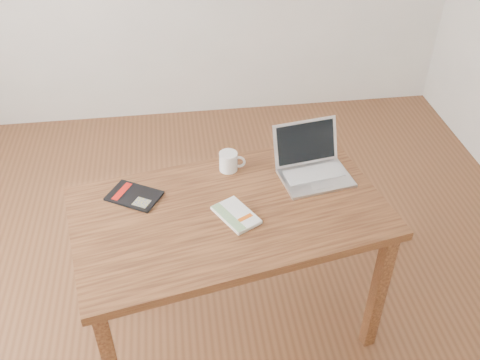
{
  "coord_description": "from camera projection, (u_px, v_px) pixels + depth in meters",
  "views": [
    {
      "loc": [
        -0.04,
        -1.69,
        2.19
      ],
      "look_at": [
        0.19,
        0.0,
        0.85
      ],
      "focal_mm": 40.0,
      "sensor_mm": 36.0,
      "label": 1
    }
  ],
  "objects": [
    {
      "name": "coffee_mug",
      "position": [
        229.0,
        161.0,
        2.37
      ],
      "size": [
        0.12,
        0.08,
        0.09
      ],
      "rotation": [
        0.0,
        0.0,
        -0.19
      ],
      "color": "white",
      "rests_on": "desk"
    },
    {
      "name": "room",
      "position": [
        165.0,
        71.0,
        1.83
      ],
      "size": [
        4.04,
        4.04,
        2.7
      ],
      "color": "brown",
      "rests_on": "ground"
    },
    {
      "name": "laptop",
      "position": [
        312.0,
        165.0,
        2.35
      ],
      "size": [
        0.34,
        0.32,
        0.2
      ],
      "rotation": [
        0.0,
        0.0,
        0.16
      ],
      "color": "silver",
      "rests_on": "desk"
    },
    {
      "name": "desk",
      "position": [
        230.0,
        225.0,
        2.24
      ],
      "size": [
        1.38,
        0.96,
        0.75
      ],
      "rotation": [
        0.0,
        0.0,
        0.19
      ],
      "color": "brown",
      "rests_on": "ground"
    },
    {
      "name": "white_guidebook",
      "position": [
        236.0,
        215.0,
        2.14
      ],
      "size": [
        0.2,
        0.23,
        0.02
      ],
      "rotation": [
        0.0,
        0.0,
        0.5
      ],
      "color": "silver",
      "rests_on": "desk"
    },
    {
      "name": "black_guidebook",
      "position": [
        134.0,
        196.0,
        2.24
      ],
      "size": [
        0.25,
        0.23,
        0.01
      ],
      "rotation": [
        0.0,
        0.0,
        1.04
      ],
      "color": "black",
      "rests_on": "desk"
    }
  ]
}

